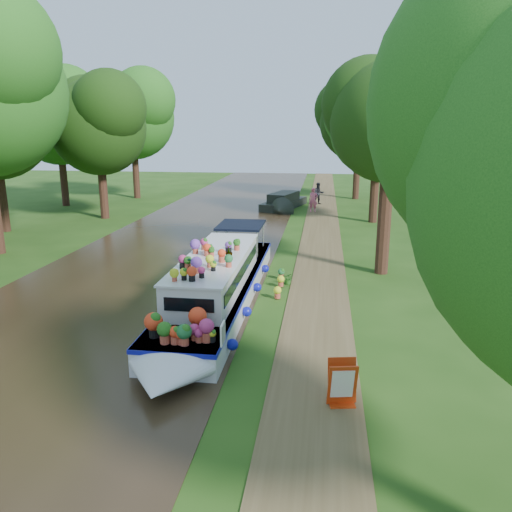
# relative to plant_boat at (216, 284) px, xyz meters

# --- Properties ---
(ground) EXTENTS (100.00, 100.00, 0.00)m
(ground) POSITION_rel_plant_boat_xyz_m (2.25, 2.14, -0.85)
(ground) COLOR #1E4010
(ground) RESTS_ON ground
(canal_water) EXTENTS (10.00, 100.00, 0.02)m
(canal_water) POSITION_rel_plant_boat_xyz_m (-3.75, 2.14, -0.84)
(canal_water) COLOR black
(canal_water) RESTS_ON ground
(towpath) EXTENTS (2.20, 100.00, 0.03)m
(towpath) POSITION_rel_plant_boat_xyz_m (3.45, 2.14, -0.84)
(towpath) COLOR #4E3F24
(towpath) RESTS_ON ground
(plant_boat) EXTENTS (2.29, 13.52, 2.29)m
(plant_boat) POSITION_rel_plant_boat_xyz_m (0.00, 0.00, 0.00)
(plant_boat) COLOR silver
(plant_boat) RESTS_ON canal_water
(tree_near_overhang) EXTENTS (5.52, 5.28, 8.99)m
(tree_near_overhang) POSITION_rel_plant_boat_xyz_m (6.04, 5.20, 5.75)
(tree_near_overhang) COLOR black
(tree_near_overhang) RESTS_ON ground
(tree_near_mid) EXTENTS (6.90, 6.60, 9.40)m
(tree_near_mid) POSITION_rel_plant_boat_xyz_m (6.73, 17.22, 5.58)
(tree_near_mid) COLOR black
(tree_near_mid) RESTS_ON ground
(tree_near_far) EXTENTS (7.59, 7.26, 10.30)m
(tree_near_far) POSITION_rel_plant_boat_xyz_m (6.23, 28.23, 6.20)
(tree_near_far) COLOR black
(tree_near_far) RESTS_ON ground
(tree_far_c) EXTENTS (7.13, 6.82, 9.59)m
(tree_far_c) POSITION_rel_plant_boat_xyz_m (-11.27, 16.22, 5.67)
(tree_far_c) COLOR black
(tree_far_c) RESTS_ON ground
(tree_far_d) EXTENTS (8.05, 7.70, 10.85)m
(tree_far_d) POSITION_rel_plant_boat_xyz_m (-12.77, 26.23, 6.54)
(tree_far_d) COLOR black
(tree_far_d) RESTS_ON ground
(tree_far_h) EXTENTS (7.82, 7.48, 10.49)m
(tree_far_h) POSITION_rel_plant_boat_xyz_m (-16.77, 21.23, 6.28)
(tree_far_h) COLOR black
(tree_far_h) RESTS_ON ground
(second_boat) EXTENTS (3.33, 6.66, 1.22)m
(second_boat) POSITION_rel_plant_boat_xyz_m (0.50, 21.93, -0.36)
(second_boat) COLOR black
(second_boat) RESTS_ON canal_water
(sandwich_board) EXTENTS (0.67, 0.61, 1.02)m
(sandwich_board) POSITION_rel_plant_boat_xyz_m (4.07, -5.67, -0.36)
(sandwich_board) COLOR #BD320D
(sandwich_board) RESTS_ON towpath
(pedestrian_pink) EXTENTS (0.67, 0.46, 1.75)m
(pedestrian_pink) POSITION_rel_plant_boat_xyz_m (2.78, 20.58, 0.05)
(pedestrian_pink) COLOR #C04F6C
(pedestrian_pink) RESTS_ON towpath
(pedestrian_dark) EXTENTS (1.00, 0.88, 1.73)m
(pedestrian_dark) POSITION_rel_plant_boat_xyz_m (3.10, 24.35, 0.04)
(pedestrian_dark) COLOR black
(pedestrian_dark) RESTS_ON towpath
(verge_plant) EXTENTS (0.52, 0.48, 0.48)m
(verge_plant) POSITION_rel_plant_boat_xyz_m (2.24, 3.03, -0.61)
(verge_plant) COLOR #285F1C
(verge_plant) RESTS_ON ground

